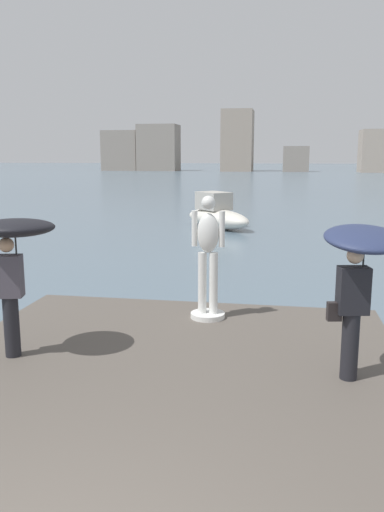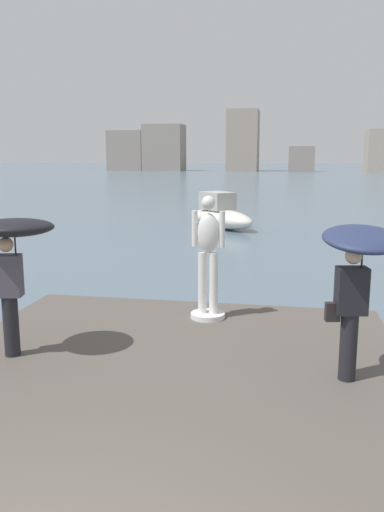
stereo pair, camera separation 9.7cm
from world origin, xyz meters
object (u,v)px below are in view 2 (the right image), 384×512
object	(u,v)px
onlooker_left	(13,245)
boat_near	(220,215)
statue_white_figure	(208,260)
onlooker_right	(359,263)

from	to	relation	value
onlooker_left	boat_near	distance (m)	17.07
onlooker_left	boat_near	bearing A→B (deg)	87.59
statue_white_figure	onlooker_left	distance (m)	3.35
onlooker_left	onlooker_right	xyz separation A→B (m)	(4.66, 0.01, -0.08)
statue_white_figure	onlooker_right	bearing A→B (deg)	-44.85
onlooker_left	statue_white_figure	bearing A→B (deg)	42.63
statue_white_figure	onlooker_right	size ratio (longest dim) A/B	1.07
statue_white_figure	boat_near	world-z (taller)	statue_white_figure
onlooker_right	boat_near	bearing A→B (deg)	103.08
onlooker_left	boat_near	world-z (taller)	onlooker_left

